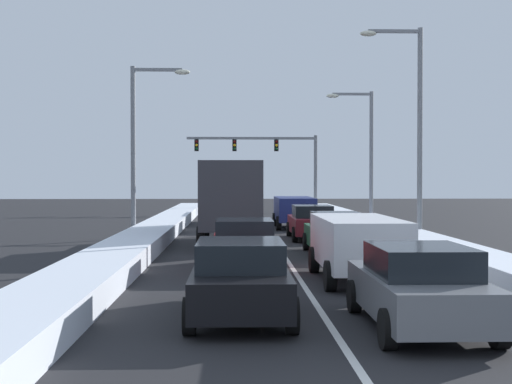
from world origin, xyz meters
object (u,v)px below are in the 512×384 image
object	(u,v)px
sedan_tan_center_lane_fourth	(236,215)
sedan_red_center_lane_second	(244,245)
street_lamp_left_mid	(142,135)
street_lamp_right_mid	(365,145)
sedan_maroon_right_lane_fourth	(312,222)
sedan_black_center_lane_nearest	(240,278)
sedan_green_right_lane_third	(336,233)
box_truck_center_lane_third	(231,198)
traffic_light_gantry	(270,153)
suv_charcoal_center_lane_fifth	(236,206)
sedan_gray_right_lane_nearest	(419,287)
street_lamp_right_near	(412,116)
suv_white_right_lane_second	(357,242)
suv_navy_right_lane_fifth	(294,209)

from	to	relation	value
sedan_tan_center_lane_fourth	sedan_red_center_lane_second	bearing A→B (deg)	-89.30
street_lamp_left_mid	street_lamp_right_mid	bearing A→B (deg)	34.15
sedan_maroon_right_lane_fourth	sedan_black_center_lane_nearest	distance (m)	17.88
sedan_green_right_lane_third	street_lamp_left_mid	distance (m)	11.07
box_truck_center_lane_third	traffic_light_gantry	xyz separation A→B (m)	(3.06, 28.54, 2.82)
suv_charcoal_center_lane_fifth	street_lamp_right_mid	distance (m)	8.68
sedan_black_center_lane_nearest	sedan_tan_center_lane_fourth	bearing A→B (deg)	90.03
sedan_green_right_lane_third	street_lamp_right_mid	size ratio (longest dim) A/B	0.59
sedan_gray_right_lane_nearest	sedan_green_right_lane_third	distance (m)	12.29
sedan_gray_right_lane_nearest	sedan_red_center_lane_second	size ratio (longest dim) A/B	1.00
street_lamp_right_mid	traffic_light_gantry	bearing A→B (deg)	104.08
street_lamp_right_near	sedan_gray_right_lane_nearest	bearing A→B (deg)	-103.87
suv_charcoal_center_lane_fifth	box_truck_center_lane_third	bearing A→B (deg)	-91.02
sedan_tan_center_lane_fourth	street_lamp_right_near	world-z (taller)	street_lamp_right_near
street_lamp_right_near	sedan_maroon_right_lane_fourth	bearing A→B (deg)	155.80
sedan_black_center_lane_nearest	street_lamp_right_mid	bearing A→B (deg)	74.33
traffic_light_gantry	street_lamp_right_near	xyz separation A→B (m)	(4.54, -27.75, 0.61)
sedan_gray_right_lane_nearest	street_lamp_right_mid	world-z (taller)	street_lamp_right_mid
traffic_light_gantry	street_lamp_right_mid	distance (m)	18.20
sedan_maroon_right_lane_fourth	suv_white_right_lane_second	bearing A→B (deg)	-90.95
sedan_green_right_lane_third	traffic_light_gantry	bearing A→B (deg)	91.19
sedan_black_center_lane_nearest	sedan_maroon_right_lane_fourth	bearing A→B (deg)	79.19
sedan_green_right_lane_third	suv_charcoal_center_lane_fifth	distance (m)	18.26
sedan_gray_right_lane_nearest	street_lamp_right_mid	size ratio (longest dim) A/B	0.59
sedan_green_right_lane_third	suv_navy_right_lane_fifth	distance (m)	13.40
box_truck_center_lane_third	street_lamp_right_near	xyz separation A→B (m)	(7.60, 0.79, 3.43)
sedan_maroon_right_lane_fourth	suv_navy_right_lane_fifth	world-z (taller)	suv_navy_right_lane_fifth
suv_navy_right_lane_fifth	box_truck_center_lane_third	xyz separation A→B (m)	(-3.41, -9.57, 0.88)
sedan_black_center_lane_nearest	suv_charcoal_center_lane_fifth	bearing A→B (deg)	89.96
sedan_red_center_lane_second	sedan_tan_center_lane_fourth	world-z (taller)	same
street_lamp_left_mid	street_lamp_right_near	bearing A→B (deg)	-11.21
suv_charcoal_center_lane_fifth	street_lamp_left_mid	bearing A→B (deg)	-111.15
sedan_green_right_lane_third	sedan_maroon_right_lane_fourth	bearing A→B (deg)	91.27
traffic_light_gantry	street_lamp_right_near	bearing A→B (deg)	-80.70
sedan_tan_center_lane_fourth	sedan_black_center_lane_nearest	bearing A→B (deg)	-89.97
suv_charcoal_center_lane_fifth	street_lamp_left_mid	world-z (taller)	street_lamp_left_mid
sedan_tan_center_lane_fourth	traffic_light_gantry	bearing A→B (deg)	82.07
sedan_gray_right_lane_nearest	sedan_tan_center_lane_fourth	distance (m)	24.47
sedan_black_center_lane_nearest	street_lamp_left_mid	size ratio (longest dim) A/B	0.58
box_truck_center_lane_third	street_lamp_right_mid	world-z (taller)	street_lamp_right_mid
sedan_tan_center_lane_fourth	street_lamp_left_mid	bearing A→B (deg)	-129.84
sedan_gray_right_lane_nearest	sedan_red_center_lane_second	world-z (taller)	same
sedan_gray_right_lane_nearest	box_truck_center_lane_third	bearing A→B (deg)	102.02
suv_navy_right_lane_fifth	box_truck_center_lane_third	size ratio (longest dim) A/B	0.68
suv_navy_right_lane_fifth	box_truck_center_lane_third	distance (m)	10.20
street_lamp_right_near	street_lamp_left_mid	bearing A→B (deg)	168.79
sedan_black_center_lane_nearest	box_truck_center_lane_third	bearing A→B (deg)	90.88
traffic_light_gantry	sedan_maroon_right_lane_fourth	bearing A→B (deg)	-88.84
sedan_maroon_right_lane_fourth	suv_navy_right_lane_fifth	bearing A→B (deg)	91.46
suv_white_right_lane_second	suv_navy_right_lane_fifth	xyz separation A→B (m)	(0.03, 19.72, 0.00)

